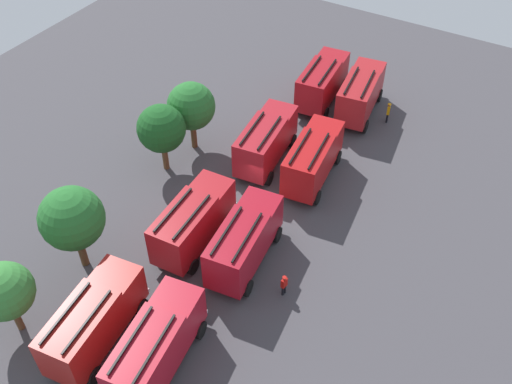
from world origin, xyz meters
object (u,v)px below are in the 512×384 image
at_px(fire_truck_3, 360,93).
at_px(tree_0, 4,291).
at_px(fire_truck_0, 157,345).
at_px(fire_truck_4, 94,319).
at_px(firefighter_1, 284,285).
at_px(fire_truck_5, 193,221).
at_px(fire_truck_6, 266,140).
at_px(tree_1, 72,219).
at_px(tree_3, 191,106).
at_px(tree_2, 161,129).
at_px(fire_truck_7, 322,81).
at_px(fire_truck_2, 313,158).
at_px(traffic_cone_1, 201,297).
at_px(traffic_cone_0, 177,220).
at_px(firefighter_0, 388,112).
at_px(fire_truck_1, 244,240).

relative_size(fire_truck_3, tree_0, 1.43).
distance_m(fire_truck_0, tree_0, 9.07).
xyz_separation_m(fire_truck_4, firefighter_1, (8.41, -7.59, -1.25)).
bearing_deg(fire_truck_5, fire_truck_6, -2.85).
bearing_deg(tree_1, fire_truck_3, -19.54).
height_order(fire_truck_6, tree_3, tree_3).
relative_size(fire_truck_6, tree_0, 1.42).
bearing_deg(fire_truck_4, tree_2, 15.47).
bearing_deg(fire_truck_6, fire_truck_0, -175.40).
height_order(fire_truck_7, tree_1, tree_1).
distance_m(fire_truck_2, traffic_cone_1, 13.64).
distance_m(fire_truck_2, tree_0, 22.46).
relative_size(fire_truck_5, tree_3, 1.27).
height_order(fire_truck_5, fire_truck_7, same).
bearing_deg(fire_truck_7, tree_3, 145.09).
height_order(fire_truck_0, fire_truck_5, same).
relative_size(fire_truck_6, traffic_cone_0, 10.45).
distance_m(fire_truck_4, traffic_cone_0, 10.23).
relative_size(fire_truck_5, traffic_cone_0, 10.30).
bearing_deg(traffic_cone_1, firefighter_0, -7.57).
bearing_deg(traffic_cone_1, fire_truck_0, -172.95).
height_order(fire_truck_5, tree_1, tree_1).
bearing_deg(firefighter_0, tree_2, 32.81).
relative_size(fire_truck_1, fire_truck_4, 1.00).
distance_m(fire_truck_6, firefighter_1, 12.84).
height_order(fire_truck_2, traffic_cone_0, fire_truck_2).
distance_m(firefighter_1, tree_1, 13.57).
height_order(firefighter_0, tree_3, tree_3).
relative_size(fire_truck_2, firefighter_1, 4.56).
bearing_deg(fire_truck_3, tree_0, 156.03).
distance_m(fire_truck_5, tree_1, 7.60).
height_order(fire_truck_5, tree_2, tree_2).
distance_m(fire_truck_2, fire_truck_6, 4.00).
bearing_deg(fire_truck_1, fire_truck_3, -6.30).
xyz_separation_m(tree_0, tree_3, (19.36, 0.97, 0.38)).
bearing_deg(fire_truck_7, fire_truck_2, -163.85).
relative_size(tree_1, traffic_cone_1, 8.92).
bearing_deg(tree_3, fire_truck_7, -29.05).
bearing_deg(fire_truck_7, fire_truck_6, 173.52).
relative_size(fire_truck_1, traffic_cone_1, 10.59).
distance_m(firefighter_1, tree_3, 16.41).
xyz_separation_m(fire_truck_2, fire_truck_6, (0.04, 4.00, 0.00)).
distance_m(tree_2, tree_3, 3.32).
height_order(fire_truck_4, traffic_cone_1, fire_truck_4).
bearing_deg(traffic_cone_0, firefighter_0, -23.67).
bearing_deg(tree_1, tree_2, 6.54).
bearing_deg(fire_truck_7, fire_truck_5, 174.15).
distance_m(fire_truck_4, tree_3, 18.61).
distance_m(fire_truck_3, fire_truck_4, 28.78).
relative_size(fire_truck_4, fire_truck_6, 1.00).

